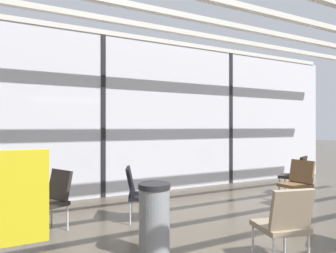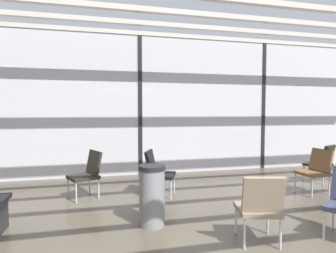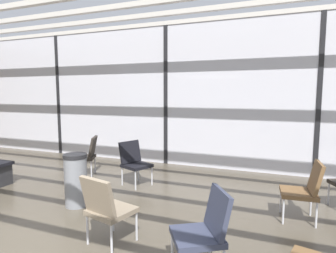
# 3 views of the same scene
# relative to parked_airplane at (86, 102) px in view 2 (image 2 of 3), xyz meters

# --- Properties ---
(glass_curtain_wall) EXTENTS (14.00, 0.08, 3.52)m
(glass_curtain_wall) POSITION_rel_parked_airplane_xyz_m (1.63, -5.58, -0.27)
(glass_curtain_wall) COLOR silver
(glass_curtain_wall) RESTS_ON ground
(window_mullion_1) EXTENTS (0.10, 0.12, 3.52)m
(window_mullion_1) POSITION_rel_parked_airplane_xyz_m (1.63, -5.58, -0.27)
(window_mullion_1) COLOR black
(window_mullion_1) RESTS_ON ground
(window_mullion_2) EXTENTS (0.10, 0.12, 3.52)m
(window_mullion_2) POSITION_rel_parked_airplane_xyz_m (5.13, -5.58, -0.27)
(window_mullion_2) COLOR black
(window_mullion_2) RESTS_ON ground
(parked_airplane) EXTENTS (10.85, 4.06, 4.06)m
(parked_airplane) POSITION_rel_parked_airplane_xyz_m (0.00, 0.00, 0.00)
(parked_airplane) COLOR silver
(parked_airplane) RESTS_ON ground
(lounge_chair_0) EXTENTS (0.68, 0.66, 0.87)m
(lounge_chair_0) POSITION_rel_parked_airplane_xyz_m (0.41, -7.27, -1.54)
(lounge_chair_0) COLOR #28231E
(lounge_chair_0) RESTS_ON ground
(lounge_chair_1) EXTENTS (0.59, 0.62, 0.87)m
(lounge_chair_1) POSITION_rel_parked_airplane_xyz_m (2.52, -9.67, -1.54)
(lounge_chair_1) COLOR #7F705B
(lounge_chair_1) RESTS_ON ground
(lounge_chair_2) EXTENTS (0.67, 0.65, 0.87)m
(lounge_chair_2) POSITION_rel_parked_airplane_xyz_m (1.70, -7.47, -1.54)
(lounge_chair_2) COLOR black
(lounge_chair_2) RESTS_ON ground
(lounge_chair_4) EXTENTS (0.57, 0.52, 0.87)m
(lounge_chair_4) POSITION_rel_parked_airplane_xyz_m (4.78, -8.03, -1.54)
(lounge_chair_4) COLOR brown
(lounge_chair_4) RESTS_ON ground
(lounge_chair_6) EXTENTS (0.66, 0.68, 0.87)m
(lounge_chair_6) POSITION_rel_parked_airplane_xyz_m (5.51, -7.39, -1.54)
(lounge_chair_6) COLOR #28231E
(lounge_chair_6) RESTS_ON ground
(trash_bin) EXTENTS (0.38, 0.38, 0.86)m
(trash_bin) POSITION_rel_parked_airplane_xyz_m (1.36, -8.81, -1.60)
(trash_bin) COLOR slate
(trash_bin) RESTS_ON ground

